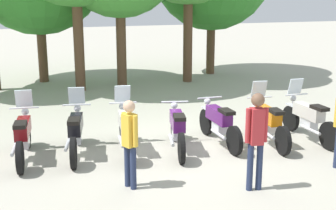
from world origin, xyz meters
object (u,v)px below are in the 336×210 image
motorcycle_3 (177,128)px  person_0 (256,134)px  motorcycle_2 (126,129)px  motorcycle_4 (219,123)px  motorcycle_1 (76,131)px  motorcycle_6 (308,118)px  motorcycle_0 (23,135)px  person_2 (130,138)px  motorcycle_5 (268,122)px

motorcycle_3 → person_0: 2.54m
motorcycle_2 → motorcycle_4: bearing=-88.2°
motorcycle_3 → motorcycle_4: size_ratio=0.98×
motorcycle_1 → motorcycle_6: bearing=-85.7°
motorcycle_0 → motorcycle_6: bearing=-89.9°
motorcycle_6 → motorcycle_0: bearing=84.4°
motorcycle_2 → person_2: person_2 is taller
motorcycle_6 → person_2: bearing=107.4°
motorcycle_0 → motorcycle_5: (5.35, -0.87, 0.00)m
person_2 → motorcycle_2: bearing=-124.3°
motorcycle_5 → person_0: bearing=151.9°
motorcycle_2 → motorcycle_0: bearing=90.9°
motorcycle_0 → person_2: (1.69, -2.17, 0.41)m
motorcycle_2 → person_0: bearing=-142.2°
person_0 → motorcycle_3: bearing=22.4°
motorcycle_4 → person_2: bearing=125.0°
motorcycle_1 → person_0: size_ratio=1.23×
motorcycle_0 → motorcycle_2: 2.16m
motorcycle_0 → motorcycle_1: bearing=-86.6°
person_2 → motorcycle_6: bearing=173.5°
motorcycle_4 → person_0: 2.64m
motorcycle_0 → person_2: size_ratio=1.36×
motorcycle_1 → motorcycle_5: size_ratio=0.99×
motorcycle_0 → motorcycle_1: (1.07, -0.10, 0.00)m
motorcycle_0 → motorcycle_5: 5.42m
motorcycle_3 → person_2: 2.23m
motorcycle_2 → motorcycle_3: motorcycle_2 is taller
motorcycle_1 → person_0: (2.64, -2.93, 0.52)m
motorcycle_3 → motorcycle_0: bearing=94.9°
motorcycle_1 → person_0: bearing=-124.8°
motorcycle_5 → person_2: 3.90m
motorcycle_2 → motorcycle_5: 3.27m
motorcycle_4 → person_2: (-2.58, -1.66, 0.42)m
motorcycle_5 → motorcycle_6: size_ratio=0.99×
motorcycle_1 → motorcycle_2: same height
motorcycle_3 → motorcycle_1: bearing=92.2°
motorcycle_0 → person_2: 2.79m
motorcycle_1 → motorcycle_5: 4.35m
motorcycle_0 → person_0: person_0 is taller
person_0 → motorcycle_2: bearing=40.5°
motorcycle_0 → motorcycle_4: (4.28, -0.51, -0.01)m
motorcycle_1 → motorcycle_6: same height
motorcycle_1 → motorcycle_4: motorcycle_1 is taller
person_0 → motorcycle_6: bearing=-41.5°
motorcycle_3 → motorcycle_5: (2.14, -0.28, 0.01)m
motorcycle_2 → motorcycle_6: same height
motorcycle_3 → motorcycle_4: same height
motorcycle_2 → motorcycle_4: size_ratio=1.00×
motorcycle_1 → person_2: size_ratio=1.34×
motorcycle_1 → motorcycle_6: (5.34, -0.85, 0.00)m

